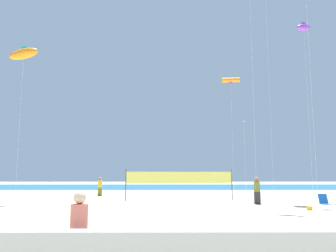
% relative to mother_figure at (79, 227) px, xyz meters
% --- Properties ---
extents(ground_plane, '(120.00, 120.00, 0.00)m').
position_rel_mother_figure_xyz_m(ground_plane, '(2.54, 9.87, -0.91)').
color(ground_plane, beige).
extents(ocean_band, '(120.00, 20.00, 0.01)m').
position_rel_mother_figure_xyz_m(ocean_band, '(2.54, 43.85, -0.91)').
color(ocean_band, '#1E6B99').
rests_on(ocean_band, ground).
extents(mother_figure, '(0.39, 0.39, 1.71)m').
position_rel_mother_figure_xyz_m(mother_figure, '(0.00, 0.00, 0.00)').
color(mother_figure, '#99B28C').
rests_on(mother_figure, ground).
extents(toddler_figure, '(0.21, 0.21, 0.92)m').
position_rel_mother_figure_xyz_m(toddler_figure, '(0.59, -0.11, -0.42)').
color(toddler_figure, '#19727A').
rests_on(toddler_figure, ground).
extents(beachgoer_olive_shirt, '(0.42, 0.42, 1.82)m').
position_rel_mother_figure_xyz_m(beachgoer_olive_shirt, '(8.13, 15.49, 0.06)').
color(beachgoer_olive_shirt, '#2D2D33').
rests_on(beachgoer_olive_shirt, ground).
extents(beachgoer_mustard_shirt, '(0.39, 0.39, 1.70)m').
position_rel_mother_figure_xyz_m(beachgoer_mustard_shirt, '(-4.09, 23.54, -0.00)').
color(beachgoer_mustard_shirt, olive).
rests_on(beachgoer_mustard_shirt, ground).
extents(folding_beach_chair, '(0.52, 0.65, 0.89)m').
position_rel_mother_figure_xyz_m(folding_beach_chair, '(11.11, 12.12, -0.45)').
color(folding_beach_chair, '#1959B2').
rests_on(folding_beach_chair, ground).
extents(volleyball_net, '(8.44, 1.26, 2.40)m').
position_rel_mother_figure_xyz_m(volleyball_net, '(3.04, 19.01, 0.73)').
color(volleyball_net, '#4C4C51').
rests_on(volleyball_net, ground).
extents(beach_handbag, '(0.29, 0.14, 0.23)m').
position_rel_mother_figure_xyz_m(beach_handbag, '(10.08, 11.76, -0.80)').
color(beach_handbag, gold).
rests_on(beach_handbag, ground).
extents(kite_violet_inflatable, '(1.90, 1.52, 15.11)m').
position_rel_mother_figure_xyz_m(kite_violet_inflatable, '(13.86, 19.98, 13.65)').
color(kite_violet_inflatable, silver).
rests_on(kite_violet_inflatable, ground).
extents(kite_orange_inflatable, '(2.39, 0.81, 11.88)m').
position_rel_mother_figure_xyz_m(kite_orange_inflatable, '(-9.08, 17.40, 10.31)').
color(kite_orange_inflatable, silver).
rests_on(kite_orange_inflatable, ground).
extents(kite_orange_tube, '(2.07, 0.74, 12.79)m').
position_rel_mother_figure_xyz_m(kite_orange_tube, '(9.29, 29.47, 11.57)').
color(kite_orange_tube, silver).
rests_on(kite_orange_tube, ground).
extents(kite_blue_diamond, '(0.50, 0.49, 7.29)m').
position_rel_mother_figure_xyz_m(kite_blue_diamond, '(9.69, 25.47, 6.01)').
color(kite_blue_diamond, silver).
rests_on(kite_blue_diamond, ground).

